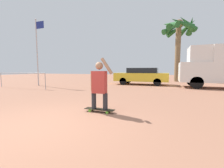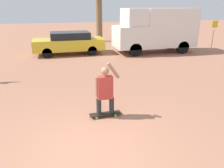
% 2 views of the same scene
% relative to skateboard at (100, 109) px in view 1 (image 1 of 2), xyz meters
% --- Properties ---
extents(ground_plane, '(80.00, 80.00, 0.00)m').
position_rel_skateboard_xyz_m(ground_plane, '(-0.74, -1.49, -0.08)').
color(ground_plane, '#A36B51').
extents(skateboard, '(0.92, 0.23, 0.09)m').
position_rel_skateboard_xyz_m(skateboard, '(0.00, 0.00, 0.00)').
color(skateboard, black).
rests_on(skateboard, ground_plane).
extents(person_skateboarder, '(0.71, 0.22, 1.52)m').
position_rel_skateboard_xyz_m(person_skateboarder, '(-0.00, 0.00, 0.79)').
color(person_skateboarder, '#28282D').
rests_on(person_skateboarder, skateboard).
extents(parked_car_yellow, '(4.53, 1.86, 1.44)m').
position_rel_skateboard_xyz_m(parked_car_yellow, '(-0.27, 9.17, 0.69)').
color(parked_car_yellow, black).
rests_on(parked_car_yellow, ground_plane).
extents(palm_tree_near_van, '(3.80, 3.80, 6.78)m').
position_rel_skateboard_xyz_m(palm_tree_near_van, '(2.82, 14.16, 5.39)').
color(palm_tree_near_van, brown).
rests_on(palm_tree_near_van, ground_plane).
extents(flagpole, '(0.85, 0.12, 5.31)m').
position_rel_skateboard_xyz_m(flagpole, '(-7.97, 5.33, 2.95)').
color(flagpole, '#B7B7BC').
rests_on(flagpole, ground_plane).
extents(plaza_railing_segment, '(4.30, 0.05, 1.08)m').
position_rel_skateboard_xyz_m(plaza_railing_segment, '(-7.71, 3.58, 0.83)').
color(plaza_railing_segment, '#99999E').
rests_on(plaza_railing_segment, ground_plane).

